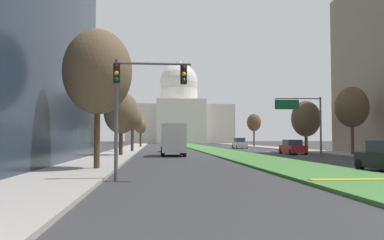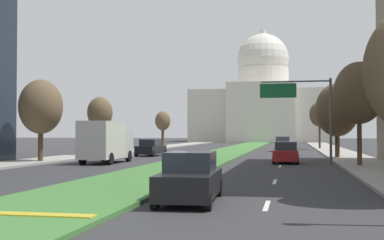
% 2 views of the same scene
% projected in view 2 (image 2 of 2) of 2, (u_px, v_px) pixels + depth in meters
% --- Properties ---
extents(ground_plane, '(288.03, 288.03, 0.00)m').
position_uv_depth(ground_plane, '(237.00, 150.00, 70.79)').
color(ground_plane, '#333335').
extents(grass_median, '(5.08, 117.83, 0.14)m').
position_uv_depth(grass_median, '(232.00, 151.00, 64.36)').
color(grass_median, '#427A38').
rests_on(grass_median, ground_plane).
extents(median_curb_nose, '(4.57, 0.50, 0.04)m').
position_uv_depth(median_curb_nose, '(14.00, 214.00, 13.81)').
color(median_curb_nose, gold).
rests_on(median_curb_nose, grass_median).
extents(lane_dashes_right, '(0.16, 61.34, 0.01)m').
position_uv_depth(lane_dashes_right, '(282.00, 160.00, 44.37)').
color(lane_dashes_right, silver).
rests_on(lane_dashes_right, ground_plane).
extents(sidewalk_left, '(4.00, 117.83, 0.15)m').
position_uv_depth(sidewalk_left, '(119.00, 152.00, 60.35)').
color(sidewalk_left, '#9E9991').
rests_on(sidewalk_left, ground_plane).
extents(sidewalk_right, '(4.00, 117.83, 0.15)m').
position_uv_depth(sidewalk_right, '(341.00, 153.00, 55.54)').
color(sidewalk_right, '#9E9991').
rests_on(sidewalk_right, ground_plane).
extents(capitol_building, '(36.33, 26.20, 29.36)m').
position_uv_depth(capitol_building, '(263.00, 104.00, 134.48)').
color(capitol_building, silver).
rests_on(capitol_building, ground_plane).
extents(overhead_guide_sign, '(5.44, 0.20, 6.50)m').
position_uv_depth(overhead_guide_sign, '(304.00, 103.00, 39.32)').
color(overhead_guide_sign, '#515456').
rests_on(overhead_guide_sign, ground_plane).
extents(street_tree_left_mid, '(3.40, 3.40, 6.50)m').
position_uv_depth(street_tree_left_mid, '(41.00, 107.00, 39.91)').
color(street_tree_left_mid, '#4C3823').
rests_on(street_tree_left_mid, ground_plane).
extents(street_tree_right_mid, '(3.39, 3.39, 7.16)m').
position_uv_depth(street_tree_right_mid, '(359.00, 93.00, 34.63)').
color(street_tree_right_mid, '#4C3823').
rests_on(street_tree_right_mid, ground_plane).
extents(street_tree_left_far, '(2.51, 2.51, 5.91)m').
position_uv_depth(street_tree_left_far, '(100.00, 113.00, 50.94)').
color(street_tree_left_far, '#4C3823').
rests_on(street_tree_left_far, ground_plane).
extents(street_tree_right_far, '(3.81, 3.81, 6.75)m').
position_uv_depth(street_tree_right_far, '(337.00, 110.00, 45.60)').
color(street_tree_right_far, '#4C3823').
rests_on(street_tree_right_far, ground_plane).
extents(street_tree_left_distant, '(2.27, 2.27, 5.48)m').
position_uv_depth(street_tree_left_distant, '(163.00, 121.00, 75.15)').
color(street_tree_left_distant, '#4C3823').
rests_on(street_tree_left_distant, ground_plane).
extents(street_tree_right_distant, '(2.80, 2.80, 6.66)m').
position_uv_depth(street_tree_right_distant, '(320.00, 115.00, 71.69)').
color(street_tree_right_distant, '#4C3823').
rests_on(street_tree_right_distant, ground_plane).
extents(sedan_lead_stopped, '(2.04, 4.55, 1.70)m').
position_uv_depth(sedan_lead_stopped, '(190.00, 179.00, 17.29)').
color(sedan_lead_stopped, black).
rests_on(sedan_lead_stopped, ground_plane).
extents(sedan_midblock, '(1.98, 4.42, 1.64)m').
position_uv_depth(sedan_midblock, '(286.00, 153.00, 39.39)').
color(sedan_midblock, maroon).
rests_on(sedan_midblock, ground_plane).
extents(sedan_distant, '(2.17, 4.69, 1.69)m').
position_uv_depth(sedan_distant, '(151.00, 148.00, 51.47)').
color(sedan_distant, black).
rests_on(sedan_distant, ground_plane).
extents(sedan_far_horizon, '(2.01, 4.66, 1.85)m').
position_uv_depth(sedan_far_horizon, '(283.00, 145.00, 63.58)').
color(sedan_far_horizon, silver).
rests_on(sedan_far_horizon, ground_plane).
extents(box_truck_delivery, '(2.40, 6.40, 3.20)m').
position_uv_depth(box_truck_delivery, '(106.00, 141.00, 39.24)').
color(box_truck_delivery, '#BCBCC1').
rests_on(box_truck_delivery, ground_plane).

